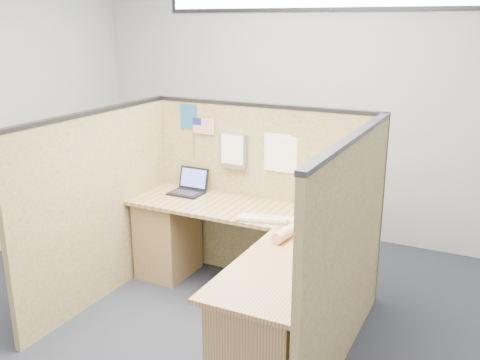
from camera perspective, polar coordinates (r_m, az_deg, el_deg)
The scene contains 13 objects.
floor at distance 4.07m, azimuth -3.92°, elevation -15.65°, with size 5.00×5.00×0.00m, color #1F222D.
wall_back at distance 5.55m, azimuth 7.76°, elevation 8.45°, with size 5.00×5.00×0.00m, color #B0B3B6.
cubicle_partitions at distance 4.07m, azimuth -1.08°, elevation -3.57°, with size 2.06×1.83×1.53m.
l_desk at distance 4.02m, azimuth 0.36°, elevation -9.63°, with size 1.95×1.75×0.73m.
laptop at distance 4.69m, azimuth -5.42°, elevation -0.73°, with size 0.28×0.27×0.21m.
keyboard at distance 4.02m, azimuth 2.74°, elevation -4.18°, with size 0.45×0.24×0.03m.
mouse at distance 3.92m, azimuth 5.94°, elevation -4.67°, with size 0.12×0.07×0.05m, color #B6B6BB.
hand_forearm at distance 3.77m, azimuth 5.28°, elevation -5.22°, with size 0.12×0.43×0.09m.
blue_poster at distance 4.70m, azimuth -5.50°, elevation 6.77°, with size 0.16×0.00×0.22m, color #1C4F82.
american_flag at distance 4.64m, azimuth -4.19°, elevation 5.62°, with size 0.22×0.01×0.37m.
file_holder at distance 4.51m, azimuth -0.71°, elevation 3.12°, with size 0.23×0.05×0.30m.
paper_left at distance 4.36m, azimuth 4.11°, elevation 2.92°, with size 0.24×0.00×0.31m, color white.
paper_right at distance 4.33m, azimuth 5.28°, elevation 2.65°, with size 0.23×0.00×0.30m, color white.
Camera 1 is at (1.78, -2.95, 2.16)m, focal length 40.00 mm.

